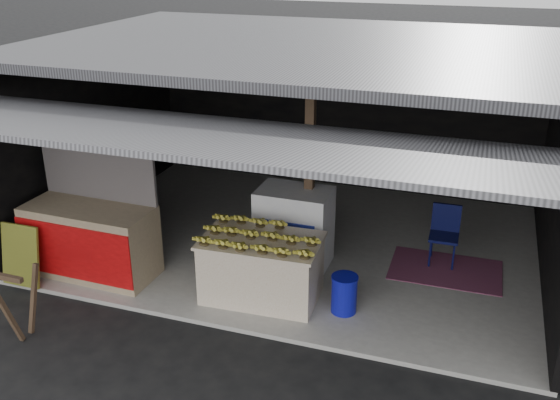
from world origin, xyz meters
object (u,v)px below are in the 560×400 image
at_px(water_barrel, 344,295).
at_px(neighbor_stall, 91,237).
at_px(plastic_chair, 445,229).
at_px(white_crate, 294,227).
at_px(banana_table, 262,268).

bearing_deg(water_barrel, neighbor_stall, -177.57).
height_order(neighbor_stall, water_barrel, neighbor_stall).
height_order(water_barrel, plastic_chair, plastic_chair).
distance_m(white_crate, water_barrel, 1.41).
xyz_separation_m(neighbor_stall, water_barrel, (3.46, 0.15, -0.30)).
height_order(banana_table, neighbor_stall, neighbor_stall).
relative_size(banana_table, water_barrel, 3.33).
relative_size(neighbor_stall, plastic_chair, 2.13).
xyz_separation_m(white_crate, plastic_chair, (1.98, 0.73, -0.06)).
bearing_deg(neighbor_stall, banana_table, 4.83).
xyz_separation_m(water_barrel, plastic_chair, (1.02, 1.72, 0.26)).
bearing_deg(plastic_chair, banana_table, -141.82).
bearing_deg(banana_table, plastic_chair, 36.80).
distance_m(banana_table, water_barrel, 1.09).
distance_m(white_crate, plastic_chair, 2.11).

